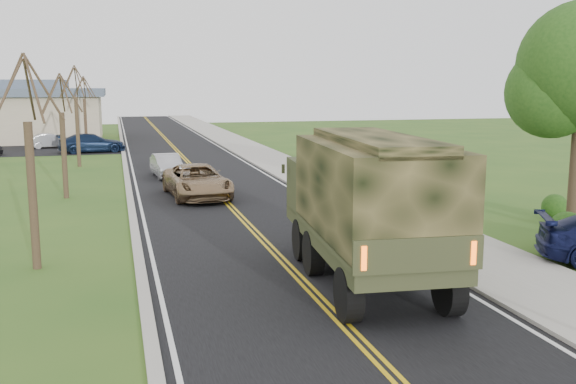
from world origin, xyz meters
name	(u,v)px	position (x,y,z in m)	size (l,w,h in m)	color
road	(180,154)	(0.00, 40.00, 0.01)	(8.00, 120.00, 0.01)	black
curb_right	(234,152)	(4.15, 40.00, 0.06)	(0.30, 120.00, 0.12)	#9E998E
sidewalk_right	(256,151)	(5.90, 40.00, 0.05)	(3.20, 120.00, 0.10)	#9E998E
curb_left	(124,155)	(-4.15, 40.00, 0.05)	(0.30, 120.00, 0.10)	#9E998E
bare_tree_a	(31,178)	(-7.00, 10.00, 2.63)	(1.93, 2.26, 6.08)	#38281C
bare_tree_b	(63,145)	(-7.00, 22.00, 2.48)	(1.83, 2.14, 5.73)	#38281C
bare_tree_c	(77,123)	(-7.00, 34.00, 2.78)	(2.04, 2.39, 6.42)	#38281C
bare_tree_d	(85,118)	(-7.00, 46.00, 2.55)	(1.88, 2.20, 5.91)	#38281C
military_truck	(366,198)	(1.58, 6.33, 2.28)	(3.43, 8.19, 3.98)	black
suv_champagne	(197,181)	(-1.08, 20.61, 0.77)	(2.54, 5.51, 1.53)	#957754
sedan_silver	(167,166)	(-1.91, 27.68, 0.66)	(1.39, 3.99, 1.31)	#A9A8AD
lot_car_silver	(51,141)	(-9.87, 47.33, 0.61)	(1.30, 3.73, 1.23)	#BBBBC0
lot_car_navy	(92,143)	(-6.48, 42.80, 0.73)	(2.05, 5.05, 1.47)	#0E1B35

